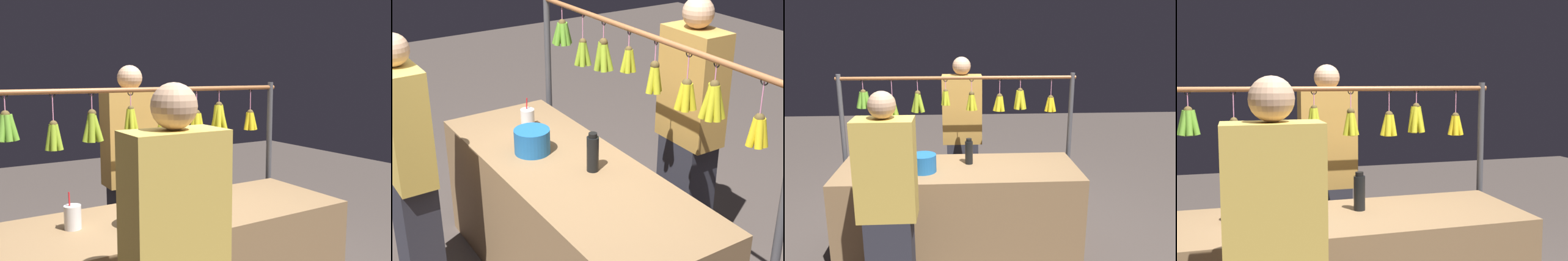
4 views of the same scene
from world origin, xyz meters
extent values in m
cylinder|color=#4C4C51|center=(-1.08, -0.47, 0.79)|extent=(0.04, 0.04, 1.57)
cylinder|color=#9E6038|center=(0.00, -0.47, 1.53)|extent=(2.23, 0.03, 0.03)
torus|color=black|center=(-0.88, -0.47, 1.52)|extent=(0.04, 0.02, 0.04)
cylinder|color=pink|center=(-0.88, -0.47, 1.43)|extent=(0.01, 0.01, 0.17)
sphere|color=brown|center=(-0.88, -0.47, 1.34)|extent=(0.05, 0.05, 0.05)
cylinder|color=yellow|center=(-0.86, -0.47, 1.27)|extent=(0.07, 0.04, 0.14)
cylinder|color=yellow|center=(-0.88, -0.45, 1.27)|extent=(0.05, 0.06, 0.14)
cylinder|color=yellow|center=(-0.90, -0.46, 1.27)|extent=(0.06, 0.05, 0.14)
cylinder|color=yellow|center=(-0.90, -0.48, 1.27)|extent=(0.06, 0.05, 0.14)
cylinder|color=yellow|center=(-0.88, -0.49, 1.27)|extent=(0.04, 0.05, 0.14)
torus|color=black|center=(-0.59, -0.47, 1.52)|extent=(0.04, 0.01, 0.04)
cylinder|color=pink|center=(-0.59, -0.47, 1.46)|extent=(0.01, 0.01, 0.10)
sphere|color=brown|center=(-0.59, -0.47, 1.41)|extent=(0.05, 0.05, 0.05)
cylinder|color=gold|center=(-0.56, -0.47, 1.32)|extent=(0.06, 0.04, 0.18)
cylinder|color=gold|center=(-0.57, -0.45, 1.32)|extent=(0.06, 0.07, 0.19)
cylinder|color=gold|center=(-0.60, -0.44, 1.32)|extent=(0.06, 0.08, 0.19)
cylinder|color=gold|center=(-0.62, -0.47, 1.32)|extent=(0.07, 0.04, 0.18)
cylinder|color=gold|center=(-0.61, -0.49, 1.32)|extent=(0.06, 0.07, 0.19)
cylinder|color=gold|center=(-0.58, -0.49, 1.32)|extent=(0.06, 0.08, 0.19)
torus|color=black|center=(-0.40, -0.47, 1.52)|extent=(0.04, 0.02, 0.04)
cylinder|color=pink|center=(-0.40, -0.47, 1.44)|extent=(0.01, 0.01, 0.16)
sphere|color=brown|center=(-0.40, -0.47, 1.36)|extent=(0.05, 0.05, 0.05)
cylinder|color=gold|center=(-0.37, -0.47, 1.29)|extent=(0.08, 0.04, 0.15)
cylinder|color=gold|center=(-0.38, -0.45, 1.29)|extent=(0.05, 0.07, 0.15)
cylinder|color=gold|center=(-0.41, -0.45, 1.29)|extent=(0.06, 0.06, 0.15)
cylinder|color=gold|center=(-0.41, -0.49, 1.29)|extent=(0.06, 0.06, 0.15)
cylinder|color=gold|center=(-0.39, -0.49, 1.29)|extent=(0.05, 0.07, 0.15)
torus|color=black|center=(-0.13, -0.47, 1.52)|extent=(0.04, 0.01, 0.04)
cylinder|color=pink|center=(-0.13, -0.47, 1.45)|extent=(0.01, 0.01, 0.13)
sphere|color=brown|center=(-0.13, -0.47, 1.38)|extent=(0.05, 0.05, 0.05)
cylinder|color=gold|center=(-0.11, -0.47, 1.31)|extent=(0.07, 0.04, 0.16)
cylinder|color=gold|center=(-0.13, -0.45, 1.31)|extent=(0.04, 0.07, 0.16)
cylinder|color=gold|center=(-0.15, -0.47, 1.31)|extent=(0.07, 0.04, 0.16)
cylinder|color=gold|center=(-0.13, -0.49, 1.31)|extent=(0.04, 0.07, 0.16)
torus|color=black|center=(0.11, -0.47, 1.52)|extent=(0.04, 0.01, 0.04)
cylinder|color=pink|center=(0.11, -0.47, 1.46)|extent=(0.01, 0.01, 0.10)
sphere|color=brown|center=(0.11, -0.47, 1.41)|extent=(0.04, 0.04, 0.04)
cylinder|color=#AFB825|center=(0.13, -0.47, 1.34)|extent=(0.05, 0.03, 0.14)
cylinder|color=#AFB825|center=(0.11, -0.45, 1.34)|extent=(0.04, 0.06, 0.14)
cylinder|color=#AFB825|center=(0.10, -0.46, 1.34)|extent=(0.05, 0.05, 0.14)
cylinder|color=#AFB825|center=(0.10, -0.48, 1.34)|extent=(0.05, 0.05, 0.14)
cylinder|color=#AFB825|center=(0.11, -0.49, 1.34)|extent=(0.04, 0.06, 0.14)
torus|color=black|center=(0.37, -0.47, 1.52)|extent=(0.04, 0.01, 0.04)
cylinder|color=pink|center=(0.37, -0.47, 1.45)|extent=(0.01, 0.01, 0.12)
sphere|color=brown|center=(0.37, -0.47, 1.39)|extent=(0.05, 0.05, 0.05)
cylinder|color=#8EAD28|center=(0.40, -0.47, 1.30)|extent=(0.08, 0.04, 0.18)
cylinder|color=#8EAD28|center=(0.38, -0.45, 1.30)|extent=(0.05, 0.06, 0.19)
cylinder|color=#8EAD28|center=(0.35, -0.46, 1.30)|extent=(0.08, 0.06, 0.19)
cylinder|color=#8EAD28|center=(0.35, -0.48, 1.30)|extent=(0.08, 0.07, 0.19)
cylinder|color=#8EAD28|center=(0.38, -0.49, 1.30)|extent=(0.05, 0.07, 0.19)
torus|color=black|center=(0.61, -0.47, 1.52)|extent=(0.04, 0.01, 0.04)
cylinder|color=pink|center=(0.61, -0.47, 1.43)|extent=(0.01, 0.01, 0.17)
sphere|color=brown|center=(0.61, -0.47, 1.34)|extent=(0.05, 0.05, 0.05)
cylinder|color=#87AA29|center=(0.63, -0.47, 1.26)|extent=(0.06, 0.04, 0.16)
cylinder|color=#87AA29|center=(0.61, -0.45, 1.26)|extent=(0.05, 0.07, 0.16)
cylinder|color=#87AA29|center=(0.59, -0.46, 1.26)|extent=(0.06, 0.05, 0.16)
cylinder|color=#87AA29|center=(0.59, -0.48, 1.26)|extent=(0.06, 0.06, 0.16)
cylinder|color=#87AA29|center=(0.62, -0.49, 1.26)|extent=(0.05, 0.06, 0.16)
torus|color=black|center=(0.87, -0.47, 1.52)|extent=(0.04, 0.01, 0.04)
cylinder|color=pink|center=(0.87, -0.47, 1.46)|extent=(0.01, 0.01, 0.10)
sphere|color=brown|center=(0.87, -0.47, 1.41)|extent=(0.05, 0.05, 0.05)
cylinder|color=#609E2D|center=(0.89, -0.44, 1.33)|extent=(0.07, 0.07, 0.16)
cylinder|color=#609E2D|center=(0.86, -0.44, 1.33)|extent=(0.04, 0.07, 0.16)
cylinder|color=#609E2D|center=(0.84, -0.46, 1.33)|extent=(0.07, 0.05, 0.16)
cylinder|color=#609E2D|center=(0.84, -0.48, 1.33)|extent=(0.07, 0.05, 0.16)
cylinder|color=#609E2D|center=(0.86, -0.50, 1.33)|extent=(0.04, 0.07, 0.16)
cylinder|color=#609E2D|center=(0.89, -0.50, 1.33)|extent=(0.06, 0.07, 0.16)
cylinder|color=black|center=(-0.09, -0.09, 0.93)|extent=(0.07, 0.07, 0.20)
cylinder|color=black|center=(-0.09, -0.09, 1.04)|extent=(0.05, 0.05, 0.02)
cylinder|color=#2065B0|center=(0.29, 0.08, 0.90)|extent=(0.21, 0.21, 0.15)
cylinder|color=silver|center=(0.63, -0.06, 0.89)|extent=(0.09, 0.09, 0.13)
cylinder|color=red|center=(0.64, -0.06, 0.93)|extent=(0.01, 0.02, 0.20)
cube|color=#2D2D38|center=(-0.04, -0.84, 0.40)|extent=(0.32, 0.22, 0.81)
cube|color=#BF8C3F|center=(-0.04, -0.84, 1.16)|extent=(0.40, 0.22, 0.71)
sphere|color=tan|center=(-0.04, -0.84, 1.61)|extent=(0.19, 0.19, 0.19)
cube|color=gold|center=(0.47, 0.77, 1.10)|extent=(0.38, 0.21, 0.67)
sphere|color=tan|center=(0.47, 0.77, 1.52)|extent=(0.17, 0.17, 0.17)
camera|label=1|loc=(1.22, 2.14, 1.63)|focal=39.66mm
camera|label=2|loc=(-2.50, 1.48, 2.37)|focal=53.77mm
camera|label=3|loc=(0.00, 3.17, 1.97)|focal=36.04mm
camera|label=4|loc=(0.60, 2.60, 1.59)|focal=44.36mm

